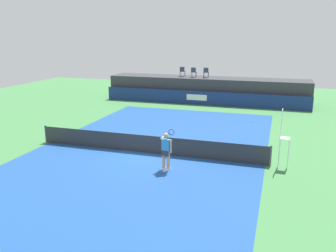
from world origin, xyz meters
TOP-DOWN VIEW (x-y plane):
  - ground_plane at (0.00, 3.00)m, footprint 48.00×48.00m
  - court_inner at (0.00, 0.00)m, footprint 12.00×22.00m
  - sponsor_wall at (-0.00, 13.50)m, footprint 18.00×0.22m
  - spectator_platform at (0.00, 15.30)m, footprint 18.00×2.80m
  - spectator_chair_far_left at (-2.35, 15.40)m, footprint 0.46×0.46m
  - spectator_chair_left at (-1.21, 15.12)m, footprint 0.45×0.45m
  - spectator_chair_center at (-0.11, 15.29)m, footprint 0.48×0.48m
  - umpire_chair at (6.67, 0.01)m, footprint 0.47×0.47m
  - tennis_net at (0.00, 0.00)m, footprint 12.40×0.02m
  - net_post_near at (-6.20, 0.00)m, footprint 0.10×0.10m
  - net_post_far at (6.20, 0.00)m, footprint 0.10×0.10m
  - tennis_player at (1.68, -1.97)m, footprint 0.57×1.21m
  - tennis_ball at (4.66, 8.64)m, footprint 0.07×0.07m

SIDE VIEW (x-z plane):
  - ground_plane at x=0.00m, z-range 0.00..0.00m
  - court_inner at x=0.00m, z-range 0.00..0.00m
  - tennis_ball at x=4.66m, z-range 0.00..0.07m
  - tennis_net at x=0.00m, z-range 0.00..0.95m
  - net_post_near at x=-6.20m, z-range 0.00..1.00m
  - net_post_far at x=6.20m, z-range 0.00..1.00m
  - sponsor_wall at x=0.00m, z-range 0.00..1.20m
  - tennis_player at x=1.68m, z-range 0.07..1.84m
  - spectator_platform at x=0.00m, z-range 0.00..2.20m
  - umpire_chair at x=6.67m, z-range 0.21..2.97m
  - spectator_chair_far_left at x=-2.35m, z-range 2.25..3.14m
  - spectator_chair_left at x=-1.21m, z-range 2.25..3.14m
  - spectator_chair_center at x=-0.11m, z-range 2.25..3.14m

